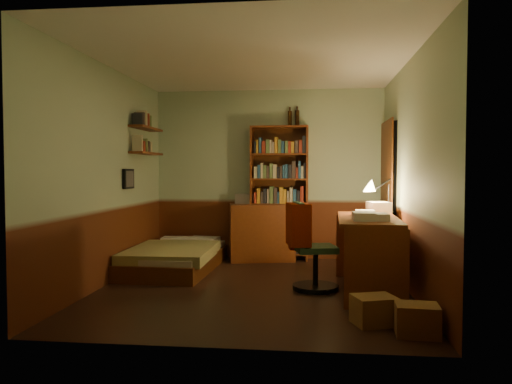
# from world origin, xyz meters

# --- Properties ---
(floor) EXTENTS (3.50, 4.00, 0.02)m
(floor) POSITION_xyz_m (0.00, 0.00, -0.01)
(floor) COLOR black
(floor) RESTS_ON ground
(ceiling) EXTENTS (3.50, 4.00, 0.02)m
(ceiling) POSITION_xyz_m (0.00, 0.00, 2.61)
(ceiling) COLOR silver
(ceiling) RESTS_ON wall_back
(wall_back) EXTENTS (3.50, 0.02, 2.60)m
(wall_back) POSITION_xyz_m (0.00, 2.01, 1.30)
(wall_back) COLOR #A0B692
(wall_back) RESTS_ON ground
(wall_left) EXTENTS (0.02, 4.00, 2.60)m
(wall_left) POSITION_xyz_m (-1.76, 0.00, 1.30)
(wall_left) COLOR #A0B692
(wall_left) RESTS_ON ground
(wall_right) EXTENTS (0.02, 4.00, 2.60)m
(wall_right) POSITION_xyz_m (1.76, 0.00, 1.30)
(wall_right) COLOR #A0B692
(wall_right) RESTS_ON ground
(wall_front) EXTENTS (3.50, 0.02, 2.60)m
(wall_front) POSITION_xyz_m (0.00, -2.01, 1.30)
(wall_front) COLOR #A0B692
(wall_front) RESTS_ON ground
(doorway) EXTENTS (0.06, 0.90, 2.00)m
(doorway) POSITION_xyz_m (1.72, 1.30, 1.00)
(doorway) COLOR black
(doorway) RESTS_ON ground
(door_trim) EXTENTS (0.02, 0.98, 2.08)m
(door_trim) POSITION_xyz_m (1.69, 1.30, 1.00)
(door_trim) COLOR #411E0A
(door_trim) RESTS_ON ground
(bed) EXTENTS (1.10, 1.95, 0.57)m
(bed) POSITION_xyz_m (-1.19, 0.94, 0.28)
(bed) COLOR olive
(bed) RESTS_ON ground
(dresser) EXTENTS (1.04, 0.66, 0.85)m
(dresser) POSITION_xyz_m (-0.08, 1.76, 0.43)
(dresser) COLOR #5C2810
(dresser) RESTS_ON ground
(mini_stereo) EXTENTS (0.30, 0.24, 0.15)m
(mini_stereo) POSITION_xyz_m (-0.35, 1.89, 0.93)
(mini_stereo) COLOR #B2B2B7
(mini_stereo) RESTS_ON dresser
(bookshelf) EXTENTS (0.87, 0.28, 2.03)m
(bookshelf) POSITION_xyz_m (0.18, 1.85, 1.02)
(bookshelf) COLOR #5C2810
(bookshelf) RESTS_ON ground
(bottle_left) EXTENTS (0.07, 0.07, 0.24)m
(bottle_left) POSITION_xyz_m (0.33, 1.96, 2.15)
(bottle_left) COLOR black
(bottle_left) RESTS_ON bookshelf
(bottle_right) EXTENTS (0.08, 0.08, 0.24)m
(bottle_right) POSITION_xyz_m (0.44, 1.96, 2.15)
(bottle_right) COLOR black
(bottle_right) RESTS_ON bookshelf
(desk) EXTENTS (0.71, 1.59, 0.84)m
(desk) POSITION_xyz_m (1.29, -0.05, 0.42)
(desk) COLOR #5C2810
(desk) RESTS_ON ground
(paper_stack) EXTENTS (0.29, 0.36, 0.13)m
(paper_stack) POSITION_xyz_m (1.50, 0.64, 0.90)
(paper_stack) COLOR silver
(paper_stack) RESTS_ON desk
(desk_lamp) EXTENTS (0.16, 0.16, 0.51)m
(desk_lamp) POSITION_xyz_m (1.61, 0.60, 1.09)
(desk_lamp) COLOR black
(desk_lamp) RESTS_ON desk
(office_chair) EXTENTS (0.62, 0.57, 1.06)m
(office_chair) POSITION_xyz_m (0.71, -0.02, 0.53)
(office_chair) COLOR #2F5232
(office_chair) RESTS_ON ground
(red_jacket) EXTENTS (0.25, 0.42, 0.47)m
(red_jacket) POSITION_xyz_m (0.50, 0.10, 1.29)
(red_jacket) COLOR #9D2200
(red_jacket) RESTS_ON office_chair
(wall_shelf_lower) EXTENTS (0.20, 0.90, 0.03)m
(wall_shelf_lower) POSITION_xyz_m (-1.64, 1.10, 1.60)
(wall_shelf_lower) COLOR #5C2810
(wall_shelf_lower) RESTS_ON wall_left
(wall_shelf_upper) EXTENTS (0.20, 0.90, 0.03)m
(wall_shelf_upper) POSITION_xyz_m (-1.64, 1.10, 1.95)
(wall_shelf_upper) COLOR #5C2810
(wall_shelf_upper) RESTS_ON wall_left
(framed_picture) EXTENTS (0.04, 0.32, 0.26)m
(framed_picture) POSITION_xyz_m (-1.72, 0.60, 1.25)
(framed_picture) COLOR black
(framed_picture) RESTS_ON wall_left
(cardboard_box_a) EXTENTS (0.36, 0.30, 0.26)m
(cardboard_box_a) POSITION_xyz_m (1.53, -1.53, 0.13)
(cardboard_box_a) COLOR olive
(cardboard_box_a) RESTS_ON ground
(cardboard_box_b) EXTENTS (0.43, 0.39, 0.25)m
(cardboard_box_b) POSITION_xyz_m (1.22, -1.26, 0.13)
(cardboard_box_b) COLOR olive
(cardboard_box_b) RESTS_ON ground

